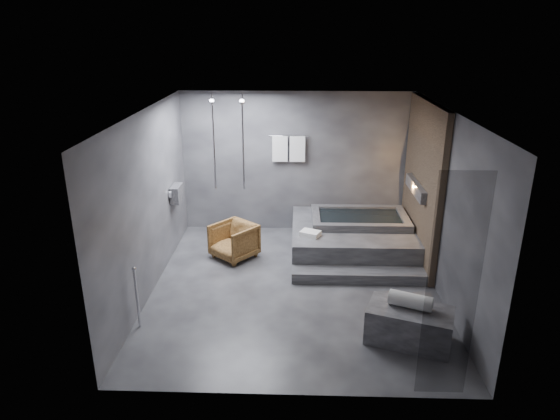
{
  "coord_description": "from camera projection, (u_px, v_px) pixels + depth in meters",
  "views": [
    {
      "loc": [
        0.01,
        -7.1,
        3.94
      ],
      "look_at": [
        -0.24,
        0.3,
        1.21
      ],
      "focal_mm": 32.0,
      "sensor_mm": 36.0,
      "label": 1
    }
  ],
  "objects": [
    {
      "name": "driftwood_chair",
      "position": [
        234.0,
        241.0,
        8.96
      ],
      "size": [
        0.98,
        0.98,
        0.64
      ],
      "primitive_type": "imported",
      "rotation": [
        0.0,
        0.0,
        -0.7
      ],
      "color": "#452A11",
      "rests_on": "ground"
    },
    {
      "name": "room",
      "position": [
        322.0,
        180.0,
        7.64
      ],
      "size": [
        5.0,
        5.04,
        2.82
      ],
      "color": "#2A2A2C",
      "rests_on": "ground"
    },
    {
      "name": "rolled_towel",
      "position": [
        410.0,
        301.0,
        6.49
      ],
      "size": [
        0.59,
        0.4,
        0.2
      ],
      "primitive_type": "cylinder",
      "rotation": [
        0.0,
        1.57,
        -0.4
      ],
      "color": "white",
      "rests_on": "concrete_bench"
    },
    {
      "name": "concrete_bench",
      "position": [
        409.0,
        325.0,
        6.56
      ],
      "size": [
        1.22,
        0.92,
        0.49
      ],
      "primitive_type": "cube",
      "rotation": [
        0.0,
        0.0,
        -0.34
      ],
      "color": "#373639",
      "rests_on": "ground"
    },
    {
      "name": "tub_deck",
      "position": [
        352.0,
        238.0,
        9.26
      ],
      "size": [
        2.2,
        2.0,
        0.5
      ],
      "primitive_type": "cube",
      "color": "#2F2F31",
      "rests_on": "ground"
    },
    {
      "name": "tub_step",
      "position": [
        358.0,
        275.0,
        8.21
      ],
      "size": [
        2.2,
        0.36,
        0.18
      ],
      "primitive_type": "cube",
      "color": "#2F2F31",
      "rests_on": "ground"
    },
    {
      "name": "deck_towel",
      "position": [
        310.0,
        233.0,
        8.71
      ],
      "size": [
        0.4,
        0.35,
        0.09
      ],
      "primitive_type": "cube",
      "rotation": [
        0.0,
        0.0,
        -0.43
      ],
      "color": "white",
      "rests_on": "tub_deck"
    }
  ]
}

